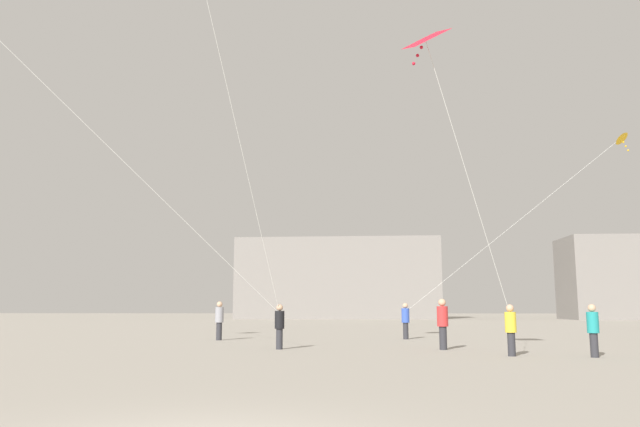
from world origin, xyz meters
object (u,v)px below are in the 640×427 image
(person_in_blue, at_px, (406,319))
(person_in_teal, at_px, (593,328))
(person_in_grey, at_px, (219,319))
(kite_crimson_delta, at_px, (426,43))
(person_in_yellow, at_px, (511,328))
(building_centre_hall, at_px, (619,278))
(kite_amber_diamond, at_px, (615,143))
(person_in_red, at_px, (443,322))
(person_in_black, at_px, (280,325))
(building_left_hall, at_px, (338,279))

(person_in_blue, bearing_deg, person_in_teal, -142.25)
(person_in_grey, xyz_separation_m, kite_crimson_delta, (8.57, -11.89, 8.16))
(person_in_yellow, xyz_separation_m, building_centre_hall, (28.43, 60.88, 4.32))
(person_in_grey, bearing_deg, person_in_yellow, -19.01)
(building_centre_hall, bearing_deg, person_in_blue, -121.48)
(person_in_yellow, distance_m, kite_amber_diamond, 17.67)
(person_in_yellow, xyz_separation_m, person_in_teal, (2.42, -0.35, 0.00))
(person_in_yellow, xyz_separation_m, person_in_grey, (-11.36, 8.86, 0.10))
(person_in_blue, xyz_separation_m, kite_amber_diamond, (11.35, 1.97, 9.14))
(person_in_red, height_order, kite_amber_diamond, kite_amber_diamond)
(person_in_blue, height_order, building_centre_hall, building_centre_hall)
(person_in_yellow, xyz_separation_m, person_in_red, (-1.75, 2.87, 0.12))
(person_in_yellow, relative_size, person_in_red, 0.88)
(person_in_grey, distance_m, kite_crimson_delta, 16.78)
(kite_crimson_delta, bearing_deg, person_in_blue, 88.95)
(kite_crimson_delta, bearing_deg, person_in_yellow, 47.42)
(person_in_yellow, height_order, person_in_grey, person_in_grey)
(person_in_teal, distance_m, kite_crimson_delta, 10.12)
(person_in_red, xyz_separation_m, person_in_teal, (4.17, -3.22, -0.12))
(person_in_yellow, bearing_deg, building_centre_hall, 103.11)
(person_in_yellow, height_order, person_in_black, person_in_black)
(person_in_yellow, relative_size, kite_crimson_delta, 0.20)
(person_in_blue, xyz_separation_m, kite_crimson_delta, (-0.25, -13.32, 8.19))
(person_in_blue, xyz_separation_m, building_centre_hall, (30.98, 50.60, 4.26))
(person_in_teal, bearing_deg, person_in_red, 117.88)
(person_in_teal, relative_size, kite_crimson_delta, 0.20)
(person_in_black, relative_size, person_in_grey, 0.91)
(person_in_red, distance_m, kite_amber_diamond, 16.79)
(building_left_hall, bearing_deg, person_in_yellow, -83.37)
(person_in_blue, relative_size, person_in_red, 0.94)
(person_in_blue, height_order, kite_crimson_delta, kite_crimson_delta)
(person_in_yellow, bearing_deg, person_in_teal, 29.91)
(kite_amber_diamond, relative_size, building_left_hall, 0.44)
(building_centre_hall, bearing_deg, person_in_black, -121.89)
(person_in_black, height_order, building_left_hall, building_left_hall)
(person_in_teal, height_order, kite_crimson_delta, kite_crimson_delta)
(person_in_grey, distance_m, building_left_hall, 56.50)
(person_in_yellow, bearing_deg, building_left_hall, 134.78)
(building_left_hall, relative_size, building_centre_hall, 2.04)
(person_in_black, distance_m, person_in_red, 5.98)
(person_in_black, relative_size, building_left_hall, 0.06)
(person_in_blue, height_order, person_in_teal, person_in_blue)
(person_in_red, xyz_separation_m, building_centre_hall, (30.19, 58.02, 4.20))
(person_in_blue, relative_size, building_centre_hall, 0.13)
(kite_amber_diamond, bearing_deg, person_in_yellow, -125.70)
(person_in_black, height_order, person_in_blue, person_in_blue)
(person_in_grey, xyz_separation_m, building_left_hall, (3.80, 56.20, 4.44))
(person_in_blue, bearing_deg, person_in_grey, 111.95)
(person_in_black, distance_m, kite_amber_diamond, 21.17)
(person_in_red, distance_m, building_left_hall, 62.62)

